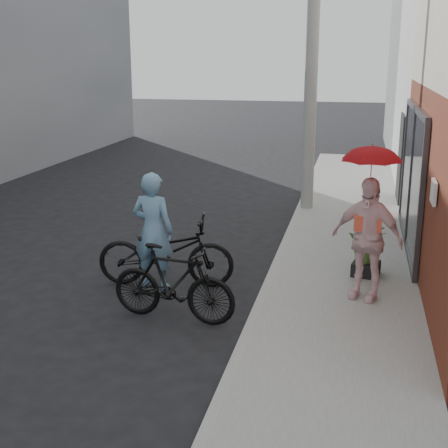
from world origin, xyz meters
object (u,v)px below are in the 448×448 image
(planter, at_px, (366,269))
(officer, at_px, (153,231))
(bike_right, at_px, (173,283))
(utility_pole, at_px, (312,54))
(bike_left, at_px, (166,251))
(kimono_woman, at_px, (367,239))

(planter, bearing_deg, officer, -164.14)
(bike_right, relative_size, planter, 4.38)
(bike_right, distance_m, planter, 3.29)
(utility_pole, height_order, bike_right, utility_pole)
(bike_left, relative_size, kimono_woman, 1.20)
(planter, bearing_deg, utility_pole, 106.85)
(bike_right, height_order, planter, bike_right)
(planter, bearing_deg, bike_right, -141.42)
(kimono_woman, bearing_deg, officer, -158.34)
(officer, distance_m, bike_right, 1.36)
(utility_pole, xyz_separation_m, planter, (1.31, -4.34, -3.27))
(officer, bearing_deg, utility_pole, -102.86)
(kimono_woman, distance_m, planter, 1.24)
(bike_left, xyz_separation_m, planter, (3.06, 0.80, -0.33))
(bike_left, relative_size, bike_right, 1.20)
(officer, height_order, planter, officer)
(utility_pole, xyz_separation_m, bike_left, (-1.74, -5.13, -2.94))
(bike_left, bearing_deg, planter, -82.89)
(bike_left, bearing_deg, utility_pole, -26.25)
(officer, relative_size, planter, 4.50)
(officer, bearing_deg, kimono_woman, -173.82)
(utility_pole, xyz_separation_m, officer, (-1.90, -5.25, -2.59))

